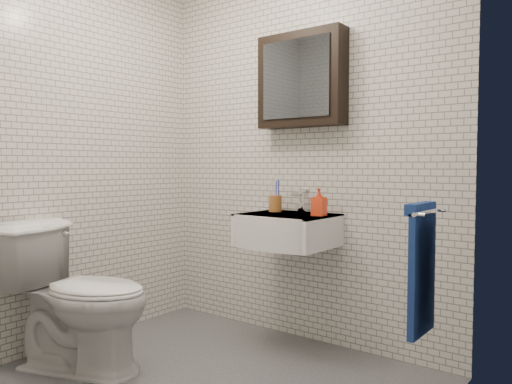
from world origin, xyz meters
The scene contains 8 objects.
room_shell centered at (0.00, 0.00, 1.47)m, with size 2.22×2.02×2.51m.
washbasin centered at (0.05, 0.73, 0.76)m, with size 0.55×0.50×0.20m.
faucet centered at (0.05, 0.93, 0.92)m, with size 0.06×0.20×0.15m.
mirror_cabinet centered at (0.05, 0.93, 1.70)m, with size 0.60×0.15×0.60m.
towel_rail centered at (1.04, 0.35, 0.72)m, with size 0.09×0.30×0.58m.
toothbrush_cup centered at (-0.11, 0.86, 0.91)m, with size 0.10×0.10×0.24m.
soap_bottle centered at (0.27, 0.79, 0.93)m, with size 0.08×0.08×0.17m, color orange.
toilet centered at (-0.69, -0.22, 0.42)m, with size 0.47×0.82×0.83m, color white.
Camera 1 is at (1.79, -1.80, 1.15)m, focal length 35.00 mm.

